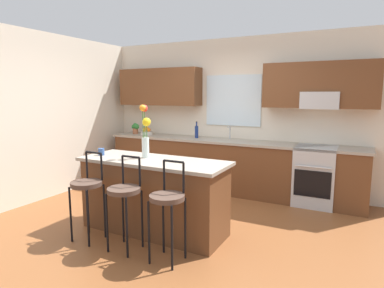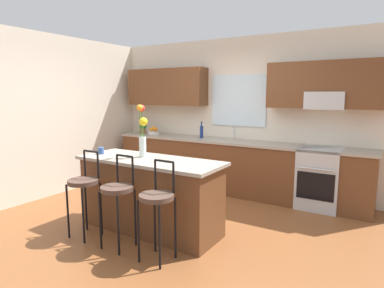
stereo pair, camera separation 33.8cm
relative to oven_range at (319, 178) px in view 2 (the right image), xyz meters
name	(u,v)px [view 2 (the right image)]	position (x,y,z in m)	size (l,w,h in m)	color
ground_plane	(176,224)	(-1.49, -1.68, -0.46)	(14.00, 14.00, 0.00)	brown
wall_left	(65,115)	(-4.05, -1.38, 0.89)	(0.12, 4.60, 2.70)	beige
back_wall_assembly	(240,106)	(-1.46, 0.31, 1.05)	(5.60, 0.50, 2.70)	beige
counter_run	(230,166)	(-1.49, 0.02, 0.01)	(4.56, 0.64, 0.92)	brown
sink_faucet	(234,132)	(-1.49, 0.17, 0.60)	(0.02, 0.13, 0.23)	#B7BABC
oven_range	(319,178)	(0.00, 0.00, 0.00)	(0.60, 0.64, 0.92)	#B7BABC
kitchen_island	(150,194)	(-1.66, -2.00, 0.00)	(1.89, 0.70, 0.92)	brown
bar_stool_near	(84,185)	(-2.21, -2.56, 0.18)	(0.36, 0.36, 1.04)	black
bar_stool_middle	(118,193)	(-1.66, -2.56, 0.18)	(0.36, 0.36, 1.04)	black
bar_stool_far	(157,201)	(-1.11, -2.56, 0.18)	(0.36, 0.36, 1.04)	black
flower_vase	(142,130)	(-1.81, -1.94, 0.80)	(0.14, 0.13, 0.67)	silver
mug_ceramic	(101,151)	(-2.42, -2.07, 0.51)	(0.08, 0.08, 0.09)	#33518C
fruit_bowl_oranges	(154,132)	(-3.18, 0.03, 0.51)	(0.24, 0.24, 0.16)	silver
bottle_olive_oil	(202,132)	(-2.08, 0.02, 0.58)	(0.06, 0.06, 0.30)	navy
potted_plant_small	(143,127)	(-3.46, 0.02, 0.58)	(0.18, 0.12, 0.22)	#9E5B3D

